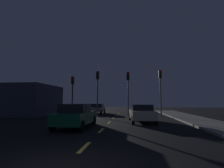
{
  "coord_description": "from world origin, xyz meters",
  "views": [
    {
      "loc": [
        1.75,
        -4.03,
        1.73
      ],
      "look_at": [
        -0.11,
        13.54,
        3.48
      ],
      "focal_mm": 27.9,
      "sensor_mm": 36.0,
      "label": 1
    }
  ],
  "objects_px": {
    "traffic_signal_far_left": "(72,88)",
    "car_oncoming_far": "(97,108)",
    "car_adjacent_lane": "(76,116)",
    "traffic_signal_far_right": "(160,84)",
    "car_stopped_ahead": "(141,113)",
    "traffic_signal_center_right": "(128,85)",
    "traffic_signal_center_left": "(98,85)"
  },
  "relations": [
    {
      "from": "traffic_signal_far_right",
      "to": "car_stopped_ahead",
      "type": "bearing_deg",
      "value": -117.27
    },
    {
      "from": "traffic_signal_far_right",
      "to": "car_stopped_ahead",
      "type": "height_order",
      "value": "traffic_signal_far_right"
    },
    {
      "from": "traffic_signal_center_right",
      "to": "car_adjacent_lane",
      "type": "distance_m",
      "value": 9.31
    },
    {
      "from": "car_stopped_ahead",
      "to": "car_oncoming_far",
      "type": "xyz_separation_m",
      "value": [
        -5.56,
        9.38,
        -0.05
      ]
    },
    {
      "from": "traffic_signal_center_left",
      "to": "traffic_signal_far_right",
      "type": "xyz_separation_m",
      "value": [
        7.04,
        0.0,
        0.01
      ]
    },
    {
      "from": "car_stopped_ahead",
      "to": "car_oncoming_far",
      "type": "height_order",
      "value": "car_stopped_ahead"
    },
    {
      "from": "traffic_signal_far_left",
      "to": "car_adjacent_lane",
      "type": "relative_size",
      "value": 1.11
    },
    {
      "from": "traffic_signal_center_left",
      "to": "car_oncoming_far",
      "type": "bearing_deg",
      "value": 101.03
    },
    {
      "from": "car_oncoming_far",
      "to": "traffic_signal_center_left",
      "type": "bearing_deg",
      "value": -78.97
    },
    {
      "from": "traffic_signal_center_left",
      "to": "car_adjacent_lane",
      "type": "relative_size",
      "value": 1.24
    },
    {
      "from": "car_adjacent_lane",
      "to": "car_oncoming_far",
      "type": "relative_size",
      "value": 1.04
    },
    {
      "from": "car_stopped_ahead",
      "to": "car_adjacent_lane",
      "type": "relative_size",
      "value": 1.06
    },
    {
      "from": "traffic_signal_far_right",
      "to": "car_stopped_ahead",
      "type": "xyz_separation_m",
      "value": [
        -2.4,
        -4.66,
        -2.85
      ]
    },
    {
      "from": "traffic_signal_far_left",
      "to": "traffic_signal_center_left",
      "type": "distance_m",
      "value": 2.98
    },
    {
      "from": "traffic_signal_far_left",
      "to": "car_adjacent_lane",
      "type": "distance_m",
      "value": 9.15
    },
    {
      "from": "traffic_signal_center_left",
      "to": "car_adjacent_lane",
      "type": "distance_m",
      "value": 8.72
    },
    {
      "from": "traffic_signal_center_right",
      "to": "traffic_signal_far_right",
      "type": "relative_size",
      "value": 0.97
    },
    {
      "from": "traffic_signal_center_left",
      "to": "traffic_signal_far_right",
      "type": "relative_size",
      "value": 1.0
    },
    {
      "from": "traffic_signal_center_right",
      "to": "car_oncoming_far",
      "type": "relative_size",
      "value": 1.24
    },
    {
      "from": "traffic_signal_far_right",
      "to": "traffic_signal_center_left",
      "type": "bearing_deg",
      "value": -180.0
    },
    {
      "from": "car_adjacent_lane",
      "to": "traffic_signal_center_right",
      "type": "bearing_deg",
      "value": 67.95
    },
    {
      "from": "traffic_signal_center_left",
      "to": "traffic_signal_center_right",
      "type": "distance_m",
      "value": 3.49
    },
    {
      "from": "traffic_signal_far_right",
      "to": "car_oncoming_far",
      "type": "xyz_separation_m",
      "value": [
        -7.96,
        4.73,
        -2.9
      ]
    },
    {
      "from": "car_adjacent_lane",
      "to": "car_stopped_ahead",
      "type": "bearing_deg",
      "value": 38.66
    },
    {
      "from": "traffic_signal_center_right",
      "to": "traffic_signal_far_right",
      "type": "xyz_separation_m",
      "value": [
        3.55,
        0.0,
        0.11
      ]
    },
    {
      "from": "traffic_signal_center_right",
      "to": "car_stopped_ahead",
      "type": "bearing_deg",
      "value": -76.12
    },
    {
      "from": "traffic_signal_center_left",
      "to": "car_stopped_ahead",
      "type": "bearing_deg",
      "value": -45.14
    },
    {
      "from": "traffic_signal_far_left",
      "to": "car_stopped_ahead",
      "type": "height_order",
      "value": "traffic_signal_far_left"
    },
    {
      "from": "traffic_signal_center_right",
      "to": "traffic_signal_far_left",
      "type": "bearing_deg",
      "value": -179.99
    },
    {
      "from": "traffic_signal_far_left",
      "to": "car_oncoming_far",
      "type": "distance_m",
      "value": 5.74
    },
    {
      "from": "traffic_signal_far_left",
      "to": "car_oncoming_far",
      "type": "xyz_separation_m",
      "value": [
        2.03,
        4.73,
        -2.53
      ]
    },
    {
      "from": "car_stopped_ahead",
      "to": "traffic_signal_far_right",
      "type": "bearing_deg",
      "value": 62.73
    }
  ]
}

